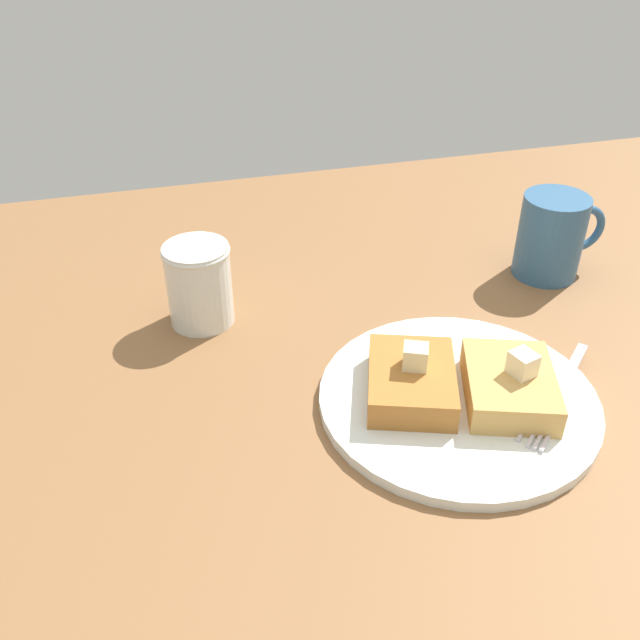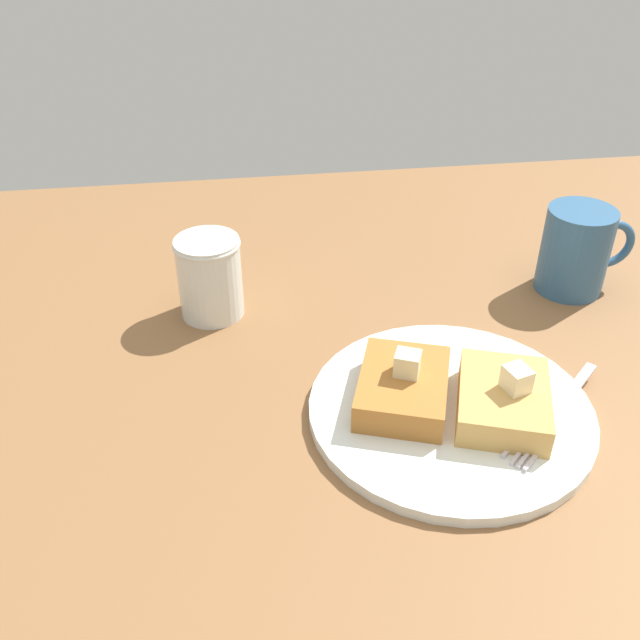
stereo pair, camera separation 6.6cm
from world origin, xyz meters
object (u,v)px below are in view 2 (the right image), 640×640
Objects in this scene: plate at (450,410)px; coffee_mug at (577,250)px; fork at (551,418)px; syrup_jar at (210,279)px.

coffee_mug is at bearing 44.10° from plate.
coffee_mug is (11.23, 21.29, 3.51)cm from fork.
coffee_mug is (39.05, -0.53, 0.65)cm from syrup_jar.
coffee_mug is at bearing 62.19° from fork.
coffee_mug reaches higher than fork.
coffee_mug is (19.06, 18.47, 4.16)cm from plate.
fork is at bearing -38.09° from syrup_jar.
syrup_jar is (-19.99, 19.00, 3.51)cm from plate.
plate is 2.85× the size of syrup_jar.
plate is 26.87cm from coffee_mug.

